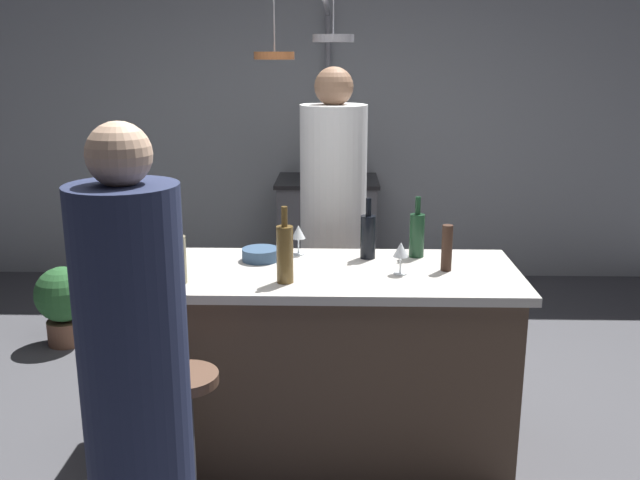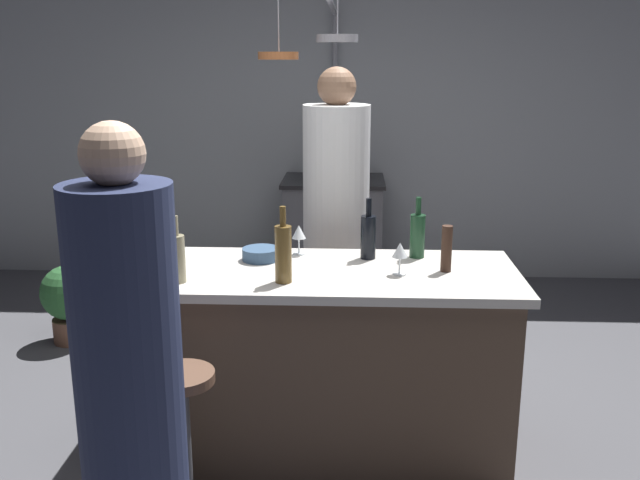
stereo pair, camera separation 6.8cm
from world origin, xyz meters
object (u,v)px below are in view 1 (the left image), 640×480
Objects in this scene: guest_left at (137,396)px; wine_bottle_amber at (285,253)px; bar_stool_left at (188,446)px; wine_glass_near_right_guest at (401,251)px; chef at (333,237)px; potted_plant at (63,300)px; wine_bottle_dark at (368,236)px; mixing_bowl_ceramic at (156,261)px; wine_glass_by_chef at (141,257)px; wine_glass_near_left_guest at (298,233)px; wine_bottle_green at (417,234)px; mixing_bowl_blue at (261,254)px; pepper_mill at (447,248)px; wine_bottle_white at (178,258)px; stove_range at (327,233)px.

guest_left is 0.93m from wine_bottle_amber.
wine_glass_near_right_guest reaches higher than bar_stool_left.
chef is 1.86m from potted_plant.
wine_bottle_dark is at bearing 48.71° from bar_stool_left.
wine_bottle_amber is 2.09× the size of mixing_bowl_ceramic.
wine_glass_by_chef is at bearing 103.28° from guest_left.
wine_glass_near_left_guest reaches higher than mixing_bowl_ceramic.
potted_plant is at bearing 155.08° from wine_bottle_green.
mixing_bowl_blue is at bearing 162.65° from wine_glass_near_right_guest.
pepper_mill is (0.51, -0.88, 0.18)m from chef.
wine_bottle_dark is 1.85× the size of mixing_bowl_ceramic.
wine_glass_by_chef is 0.19m from mixing_bowl_ceramic.
potted_plant is 3.30× the size of mixing_bowl_ceramic.
wine_bottle_amber is 2.26× the size of wine_glass_near_left_guest.
wine_bottle_dark is at bearing 20.36° from wine_glass_by_chef.
wine_bottle_green is at bearing 70.44° from wine_glass_near_right_guest.
chef reaches higher than wine_glass_near_left_guest.
guest_left is 5.01× the size of wine_bottle_amber.
wine_bottle_white is at bearing -131.96° from mixing_bowl_blue.
chef is 1.04m from pepper_mill.
potted_plant is (-1.69, -1.22, -0.15)m from stove_range.
guest_left is 1.00m from mixing_bowl_ceramic.
guest_left is (-0.57, -3.41, 0.32)m from stove_range.
mixing_bowl_ceramic is (-0.25, 0.63, 0.56)m from bar_stool_left.
potted_plant is 1.80× the size of wine_bottle_white.
bar_stool_left is 2.35× the size of wine_bottle_white.
wine_bottle_amber is 2.26× the size of wine_glass_near_right_guest.
wine_bottle_dark is 0.24m from wine_bottle_green.
wine_glass_near_left_guest is at bearing 31.18° from mixing_bowl_blue.
bar_stool_left is 2.33× the size of wine_bottle_green.
bar_stool_left is 4.66× the size of wine_glass_by_chef.
chef reaches higher than bar_stool_left.
potted_plant is 2.22m from wine_bottle_amber.
guest_left is at bearing -118.76° from wine_bottle_amber.
mixing_bowl_blue reaches higher than bar_stool_left.
stove_range is 1.31× the size of bar_stool_left.
stove_range is 6.10× the size of wine_glass_by_chef.
pepper_mill is 0.86m from mixing_bowl_blue.
pepper_mill is (1.06, 0.63, 0.63)m from bar_stool_left.
mixing_bowl_ceramic is 0.90× the size of mixing_bowl_blue.
wine_bottle_white is 0.99× the size of wine_bottle_dark.
wine_bottle_dark reaches higher than pepper_mill.
pepper_mill is at bearing -29.08° from wine_bottle_dark.
wine_bottle_amber reaches higher than bar_stool_left.
mixing_bowl_blue is at bearing 16.17° from mixing_bowl_ceramic.
pepper_mill is at bearing -0.23° from mixing_bowl_ceramic.
guest_left reaches higher than wine_glass_near_right_guest.
potted_plant is at bearing 127.96° from mixing_bowl_ceramic.
wine_bottle_green is at bearing 6.46° from mixing_bowl_blue.
chef is 12.18× the size of wine_glass_by_chef.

